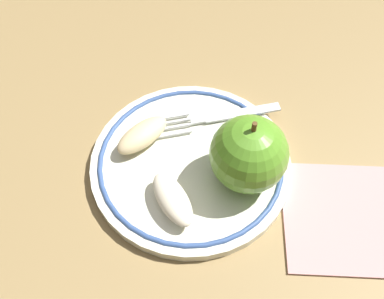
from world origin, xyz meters
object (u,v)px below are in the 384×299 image
fork (216,117)px  apple_red_whole (249,154)px  plate (192,163)px  napkin_folded (353,219)px  apple_slice_front (142,135)px  apple_slice_back (173,199)px

fork → apple_red_whole: bearing=98.1°
plate → napkin_folded: plate is taller
napkin_folded → plate: bearing=-85.6°
apple_slice_front → napkin_folded: 0.25m
plate → apple_red_whole: bearing=96.3°
apple_slice_front → napkin_folded: bearing=-65.7°
apple_slice_front → fork: bearing=-22.2°
plate → napkin_folded: bearing=94.4°
apple_red_whole → napkin_folded: (-0.01, 0.12, -0.06)m
plate → fork: bearing=-179.9°
napkin_folded → fork: bearing=-105.8°
plate → apple_slice_front: bearing=-89.1°
plate → apple_slice_back: 0.06m
apple_red_whole → apple_slice_front: size_ratio=1.34×
fork → napkin_folded: bearing=126.3°
apple_slice_front → fork: size_ratio=0.47×
apple_slice_back → fork: 0.13m
fork → apple_slice_front: bearing=9.0°
plate → apple_red_whole: (-0.01, 0.06, 0.05)m
apple_slice_front → apple_slice_back: (0.06, 0.07, 0.00)m
apple_red_whole → apple_slice_back: size_ratio=1.34×
plate → apple_slice_back: apple_slice_back is taller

